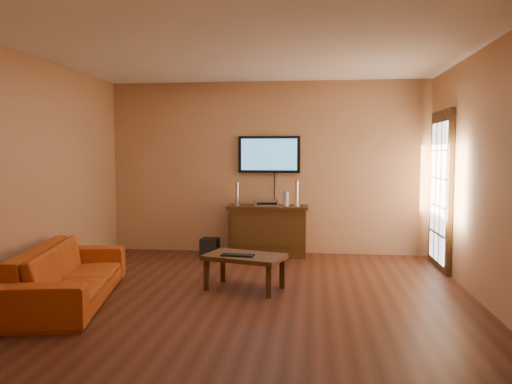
% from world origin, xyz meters
% --- Properties ---
extents(ground_plane, '(5.00, 5.00, 0.00)m').
position_xyz_m(ground_plane, '(0.00, 0.00, 0.00)').
color(ground_plane, '#381A0F').
rests_on(ground_plane, ground).
extents(room_walls, '(5.00, 5.00, 5.00)m').
position_xyz_m(room_walls, '(0.00, 0.62, 1.69)').
color(room_walls, tan).
rests_on(room_walls, ground).
extents(french_door, '(0.07, 1.02, 2.22)m').
position_xyz_m(french_door, '(2.46, 1.70, 1.05)').
color(french_door, '#351D0C').
rests_on(french_door, ground).
extents(media_console, '(1.24, 0.47, 0.78)m').
position_xyz_m(media_console, '(0.03, 2.26, 0.39)').
color(media_console, '#351D0C').
rests_on(media_console, ground).
extents(television, '(0.97, 0.08, 0.57)m').
position_xyz_m(television, '(0.03, 2.45, 1.56)').
color(television, black).
rests_on(television, ground).
extents(coffee_table, '(1.01, 0.77, 0.41)m').
position_xyz_m(coffee_table, '(-0.06, 0.31, 0.35)').
color(coffee_table, '#351D0C').
rests_on(coffee_table, ground).
extents(sofa, '(0.98, 2.12, 0.80)m').
position_xyz_m(sofa, '(-1.85, -0.37, 0.40)').
color(sofa, '#AA4312').
rests_on(sofa, ground).
extents(speaker_left, '(0.10, 0.10, 0.35)m').
position_xyz_m(speaker_left, '(-0.44, 2.23, 0.94)').
color(speaker_left, silver).
rests_on(speaker_left, media_console).
extents(speaker_right, '(0.11, 0.11, 0.38)m').
position_xyz_m(speaker_right, '(0.47, 2.22, 0.95)').
color(speaker_right, silver).
rests_on(speaker_right, media_console).
extents(av_receiver, '(0.40, 0.32, 0.08)m').
position_xyz_m(av_receiver, '(0.00, 2.26, 0.82)').
color(av_receiver, silver).
rests_on(av_receiver, media_console).
extents(game_console, '(0.10, 0.17, 0.22)m').
position_xyz_m(game_console, '(0.31, 2.25, 0.89)').
color(game_console, white).
rests_on(game_console, media_console).
extents(subwoofer, '(0.27, 0.27, 0.26)m').
position_xyz_m(subwoofer, '(-0.87, 2.18, 0.13)').
color(subwoofer, black).
rests_on(subwoofer, ground).
extents(bottle, '(0.08, 0.08, 0.22)m').
position_xyz_m(bottle, '(-0.56, 1.85, 0.10)').
color(bottle, white).
rests_on(bottle, ground).
extents(keyboard, '(0.39, 0.17, 0.02)m').
position_xyz_m(keyboard, '(-0.13, 0.24, 0.42)').
color(keyboard, black).
rests_on(keyboard, coffee_table).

